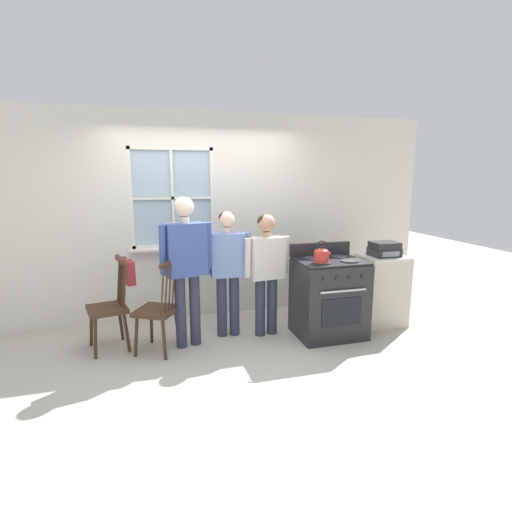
# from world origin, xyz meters

# --- Properties ---
(ground_plane) EXTENTS (16.00, 16.00, 0.00)m
(ground_plane) POSITION_xyz_m (0.00, 0.00, 0.00)
(ground_plane) COLOR #B2AD9E
(wall_back) EXTENTS (6.40, 0.16, 2.70)m
(wall_back) POSITION_xyz_m (0.02, 1.40, 1.33)
(wall_back) COLOR silver
(wall_back) RESTS_ON ground_plane
(chair_by_window) EXTENTS (0.48, 0.50, 1.02)m
(chair_by_window) POSITION_xyz_m (-1.19, 0.55, 0.47)
(chair_by_window) COLOR #3D2819
(chair_by_window) RESTS_ON ground_plane
(chair_near_wall) EXTENTS (0.55, 0.56, 1.02)m
(chair_near_wall) POSITION_xyz_m (-0.68, 0.33, 0.47)
(chair_near_wall) COLOR #3D2819
(chair_near_wall) RESTS_ON ground_plane
(person_elderly_left) EXTENTS (0.60, 0.30, 1.67)m
(person_elderly_left) POSITION_xyz_m (-0.36, 0.40, 1.02)
(person_elderly_left) COLOR #2D3347
(person_elderly_left) RESTS_ON ground_plane
(person_teen_center) EXTENTS (0.55, 0.22, 1.49)m
(person_teen_center) POSITION_xyz_m (0.14, 0.57, 0.89)
(person_teen_center) COLOR #2D3347
(person_teen_center) RESTS_ON ground_plane
(person_adult_right) EXTENTS (0.56, 0.26, 1.46)m
(person_adult_right) POSITION_xyz_m (0.59, 0.47, 0.88)
(person_adult_right) COLOR #2D3347
(person_adult_right) RESTS_ON ground_plane
(stove) EXTENTS (0.79, 0.68, 1.08)m
(stove) POSITION_xyz_m (1.30, 0.25, 0.47)
(stove) COLOR #232326
(stove) RESTS_ON ground_plane
(kettle) EXTENTS (0.21, 0.17, 0.25)m
(kettle) POSITION_xyz_m (1.12, 0.11, 1.02)
(kettle) COLOR red
(kettle) RESTS_ON stove
(potted_plant) EXTENTS (0.15, 0.15, 0.29)m
(potted_plant) POSITION_xyz_m (-0.22, 1.31, 1.06)
(potted_plant) COLOR #935B3D
(potted_plant) RESTS_ON wall_back
(handbag) EXTENTS (0.22, 0.23, 0.31)m
(handbag) POSITION_xyz_m (-0.96, 0.61, 0.85)
(handbag) COLOR maroon
(handbag) RESTS_ON chair_by_window
(side_counter) EXTENTS (0.55, 0.50, 0.90)m
(side_counter) POSITION_xyz_m (2.11, 0.40, 0.45)
(side_counter) COLOR beige
(side_counter) RESTS_ON ground_plane
(stereo) EXTENTS (0.34, 0.29, 0.18)m
(stereo) POSITION_xyz_m (2.11, 0.38, 0.99)
(stereo) COLOR #232326
(stereo) RESTS_ON side_counter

